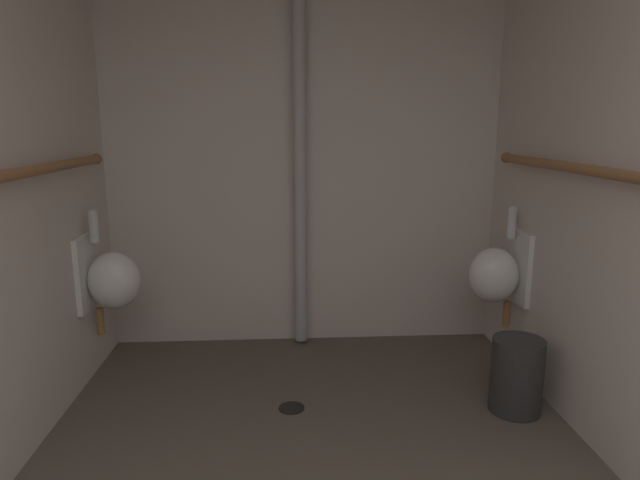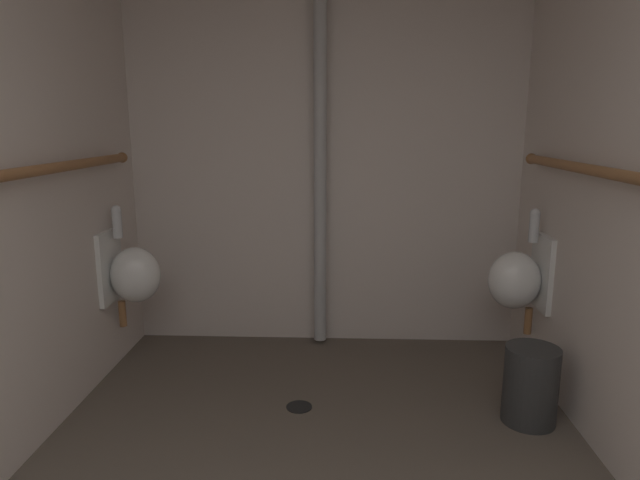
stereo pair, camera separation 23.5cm
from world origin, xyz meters
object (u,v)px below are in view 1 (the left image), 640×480
object	(u,v)px
standpipe_back_wall	(300,148)
floor_drain	(292,408)
urinal_left_mid	(110,278)
waste_bin	(517,375)
urinal_right_mid	(497,273)

from	to	relation	value
standpipe_back_wall	floor_drain	bearing A→B (deg)	-94.85
standpipe_back_wall	urinal_left_mid	bearing A→B (deg)	-159.11
floor_drain	waste_bin	size ratio (longest dim) A/B	0.35
urinal_right_mid	waste_bin	world-z (taller)	urinal_right_mid
urinal_right_mid	standpipe_back_wall	world-z (taller)	standpipe_back_wall
standpipe_back_wall	floor_drain	xyz separation A→B (m)	(-0.08, -0.90, -1.34)
urinal_left_mid	standpipe_back_wall	size ratio (longest dim) A/B	0.29
urinal_left_mid	standpipe_back_wall	world-z (taller)	standpipe_back_wall
urinal_left_mid	waste_bin	xyz separation A→B (m)	(2.23, -0.56, -0.41)
floor_drain	waste_bin	bearing A→B (deg)	-4.45
standpipe_back_wall	waste_bin	world-z (taller)	standpipe_back_wall
floor_drain	urinal_right_mid	bearing A→B (deg)	19.50
standpipe_back_wall	urinal_right_mid	bearing A→B (deg)	-21.03
urinal_right_mid	standpipe_back_wall	size ratio (longest dim) A/B	0.29
urinal_left_mid	waste_bin	bearing A→B (deg)	-14.12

